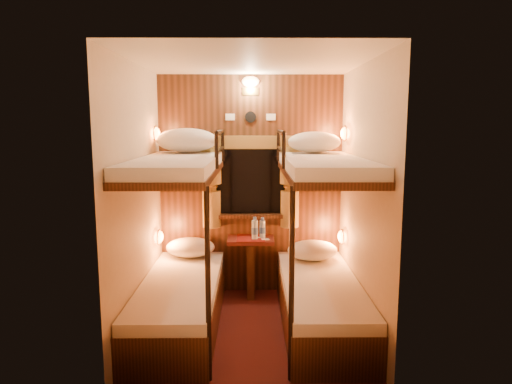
{
  "coord_description": "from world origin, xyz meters",
  "views": [
    {
      "loc": [
        0.02,
        -3.96,
        1.88
      ],
      "look_at": [
        0.05,
        0.15,
        1.26
      ],
      "focal_mm": 32.0,
      "sensor_mm": 36.0,
      "label": 1
    }
  ],
  "objects_px": {
    "bunk_right": "(321,269)",
    "bunk_left": "(180,269)",
    "table": "(251,259)",
    "bottle_left": "(255,230)",
    "bottle_right": "(262,229)"
  },
  "relations": [
    {
      "from": "bunk_right",
      "to": "table",
      "type": "xyz_separation_m",
      "value": [
        -0.65,
        0.78,
        -0.14
      ]
    },
    {
      "from": "bunk_right",
      "to": "bottle_left",
      "type": "relative_size",
      "value": 7.79
    },
    {
      "from": "bunk_right",
      "to": "table",
      "type": "distance_m",
      "value": 1.02
    },
    {
      "from": "bottle_left",
      "to": "bottle_right",
      "type": "bearing_deg",
      "value": 33.91
    },
    {
      "from": "bunk_left",
      "to": "table",
      "type": "bearing_deg",
      "value": 50.33
    },
    {
      "from": "bottle_left",
      "to": "bottle_right",
      "type": "height_order",
      "value": "bottle_left"
    },
    {
      "from": "bunk_left",
      "to": "bottle_right",
      "type": "xyz_separation_m",
      "value": [
        0.78,
        0.79,
        0.19
      ]
    },
    {
      "from": "bunk_left",
      "to": "table",
      "type": "relative_size",
      "value": 2.9
    },
    {
      "from": "table",
      "to": "bottle_left",
      "type": "relative_size",
      "value": 2.69
    },
    {
      "from": "bunk_left",
      "to": "table",
      "type": "height_order",
      "value": "bunk_left"
    },
    {
      "from": "bunk_left",
      "to": "bunk_right",
      "type": "xyz_separation_m",
      "value": [
        1.3,
        0.0,
        0.0
      ]
    },
    {
      "from": "bunk_right",
      "to": "bunk_left",
      "type": "bearing_deg",
      "value": 180.0
    },
    {
      "from": "table",
      "to": "bottle_right",
      "type": "bearing_deg",
      "value": 3.48
    },
    {
      "from": "bunk_right",
      "to": "bottle_left",
      "type": "height_order",
      "value": "bunk_right"
    },
    {
      "from": "table",
      "to": "bunk_right",
      "type": "bearing_deg",
      "value": -50.33
    }
  ]
}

